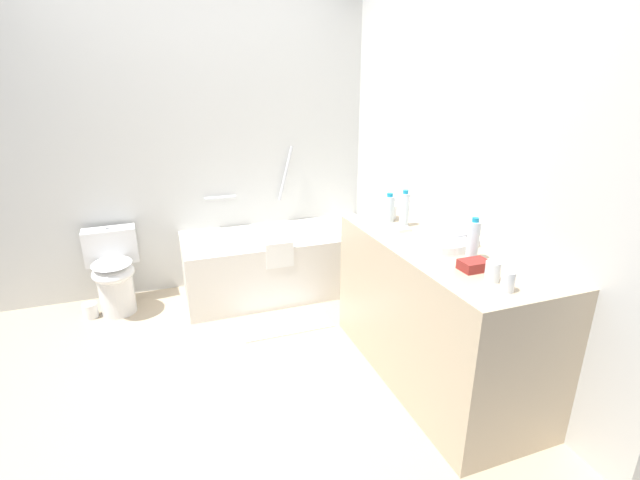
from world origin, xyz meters
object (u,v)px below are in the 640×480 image
(toilet, at_px, (114,271))
(water_bottle_1, at_px, (473,240))
(bathtub, at_px, (283,260))
(toilet_paper_roll, at_px, (90,310))
(drinking_glass_2, at_px, (508,282))
(drinking_glass_1, at_px, (392,212))
(amenity_basket, at_px, (474,265))
(soap_dish, at_px, (403,229))
(sink_faucet, at_px, (469,239))
(sink_basin, at_px, (442,243))
(drinking_glass_0, at_px, (493,272))
(water_bottle_0, at_px, (389,208))
(water_bottle_2, at_px, (405,209))
(bath_mat, at_px, (285,322))

(toilet, distance_m, water_bottle_1, 2.70)
(bathtub, height_order, toilet_paper_roll, bathtub)
(toilet, height_order, drinking_glass_2, drinking_glass_2)
(drinking_glass_1, distance_m, toilet_paper_roll, 2.43)
(amenity_basket, bearing_deg, soap_dish, 91.36)
(soap_dish, bearing_deg, sink_faucet, -54.26)
(drinking_glass_1, bearing_deg, sink_basin, -91.03)
(drinking_glass_2, bearing_deg, sink_basin, 83.89)
(drinking_glass_0, xyz_separation_m, amenity_basket, (0.01, 0.14, -0.02))
(toilet_paper_roll, bearing_deg, sink_faucet, -34.43)
(toilet, xyz_separation_m, drinking_glass_0, (1.81, -2.07, 0.57))
(bathtub, bearing_deg, amenity_basket, -75.60)
(bathtub, relative_size, toilet_paper_roll, 14.39)
(toilet, distance_m, toilet_paper_roll, 0.35)
(water_bottle_0, relative_size, water_bottle_1, 0.84)
(water_bottle_2, bearing_deg, sink_basin, -89.14)
(toilet, distance_m, drinking_glass_2, 2.88)
(drinking_glass_2, bearing_deg, water_bottle_2, 86.79)
(amenity_basket, bearing_deg, bathtub, 104.40)
(toilet, xyz_separation_m, toilet_paper_roll, (-0.20, -0.06, -0.28))
(sink_basin, relative_size, drinking_glass_2, 3.18)
(drinking_glass_1, relative_size, amenity_basket, 0.62)
(toilet, distance_m, amenity_basket, 2.71)
(amenity_basket, relative_size, toilet_paper_roll, 1.21)
(toilet, relative_size, amenity_basket, 4.67)
(sink_basin, height_order, toilet_paper_roll, sink_basin)
(bathtub, height_order, amenity_basket, bathtub)
(water_bottle_0, bearing_deg, sink_basin, -85.17)
(water_bottle_0, bearing_deg, amenity_basket, -89.84)
(water_bottle_0, bearing_deg, toilet, 149.66)
(toilet, bearing_deg, toilet_paper_roll, -75.66)
(toilet, height_order, water_bottle_2, water_bottle_2)
(amenity_basket, xyz_separation_m, soap_dish, (-0.02, 0.66, -0.02))
(sink_faucet, height_order, water_bottle_2, water_bottle_2)
(water_bottle_2, distance_m, toilet_paper_roll, 2.52)
(sink_faucet, bearing_deg, drinking_glass_2, -112.62)
(bathtub, relative_size, water_bottle_1, 7.35)
(toilet, distance_m, sink_faucet, 2.65)
(water_bottle_1, relative_size, drinking_glass_0, 2.40)
(toilet, bearing_deg, bath_mat, 57.24)
(bathtub, height_order, soap_dish, bathtub)
(drinking_glass_0, bearing_deg, drinking_glass_1, 86.68)
(water_bottle_2, bearing_deg, drinking_glass_1, 84.91)
(bath_mat, bearing_deg, bathtub, 74.84)
(amenity_basket, xyz_separation_m, toilet_paper_roll, (-2.02, 1.87, -0.83))
(bathtub, bearing_deg, water_bottle_2, -65.17)
(water_bottle_0, height_order, amenity_basket, water_bottle_0)
(drinking_glass_1, bearing_deg, drinking_glass_0, -93.32)
(amenity_basket, height_order, toilet_paper_roll, amenity_basket)
(drinking_glass_0, bearing_deg, water_bottle_1, 72.07)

